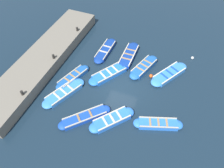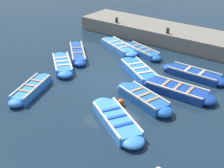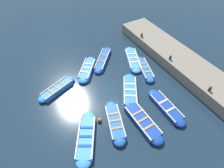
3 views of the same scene
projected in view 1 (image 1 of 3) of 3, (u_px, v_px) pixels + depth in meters
The scene contains 18 objects.
ground_plane at pixel (120, 86), 17.06m from camera, with size 120.00×120.00×0.00m, color #162838.
boat_inner_gap at pixel (73, 77), 17.43m from camera, with size 1.72×3.43×0.41m.
boat_outer_left at pixel (129, 56), 19.08m from camera, with size 1.03×3.87×0.44m.
boat_drifting at pixel (109, 74), 17.68m from camera, with size 2.78×3.69×0.43m.
boat_end_of_row at pixel (144, 67), 18.14m from camera, with size 1.87×3.53×0.47m.
boat_stern_in at pixel (112, 120), 14.84m from camera, with size 2.80×3.14×0.44m.
boat_centre at pixel (158, 124), 14.64m from camera, with size 3.38×1.80×0.43m.
boat_outer_right at pixel (64, 93), 16.41m from camera, with size 2.26×3.80×0.38m.
boat_bow_out at pixel (105, 51), 19.57m from camera, with size 0.94×3.64×0.41m.
boat_near_quay at pixel (85, 117), 15.00m from camera, with size 3.12×3.25×0.40m.
boat_tucked at pixel (169, 74), 17.65m from camera, with size 2.71×3.77×0.42m.
quay_wall at pixel (44, 59), 18.41m from camera, with size 2.96×14.15×0.94m.
bollard_north at pixel (22, 93), 15.19m from camera, with size 0.20×0.20×0.35m, color black.
bollard_mid_north at pixel (53, 57), 17.65m from camera, with size 0.20×0.20×0.35m, color black.
bollard_mid_south at pixel (77, 29), 20.11m from camera, with size 0.20×0.20×0.35m, color black.
buoy_orange_near at pixel (192, 58), 19.01m from camera, with size 0.26×0.26×0.26m, color silver.
buoy_yellow_far at pixel (151, 76), 17.56m from camera, with size 0.31×0.31×0.31m, color #E05119.
buoy_white_drifting at pixel (62, 84), 17.04m from camera, with size 0.28×0.28×0.28m, color silver.
Camera 1 is at (3.54, -10.47, 13.01)m, focal length 35.00 mm.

